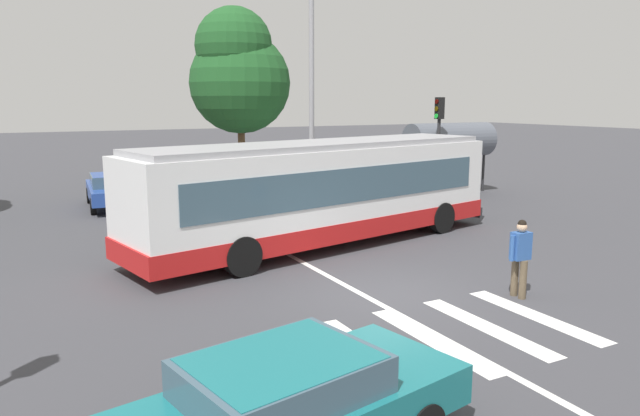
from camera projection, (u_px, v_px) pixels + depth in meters
ground_plane at (385, 294)px, 13.07m from camera, size 160.00×160.00×0.00m
city_transit_bus at (323, 192)px, 17.25m from camera, size 12.32×4.97×3.06m
pedestrian_crossing_street at (520, 254)px, 12.70m from camera, size 0.58×0.40×1.72m
foreground_sedan at (286, 403)px, 6.82m from camera, size 4.77×2.66×1.35m
parked_car_blue at (113, 188)px, 23.64m from camera, size 2.13×4.62×1.35m
parked_car_red at (175, 185)px, 24.71m from camera, size 2.21×4.64×1.35m
parked_car_silver at (245, 182)px, 25.47m from camera, size 2.26×4.66×1.35m
parked_car_white at (299, 177)px, 27.13m from camera, size 2.19×4.64×1.35m
traffic_light_far_corner at (439, 131)px, 24.89m from camera, size 0.33×0.32×4.37m
bus_stop_shelter at (449, 141)px, 26.71m from camera, size 4.32×1.54×3.25m
twin_arm_street_lamp at (312, 60)px, 22.60m from camera, size 5.08×0.32×9.37m
background_tree_right at (238, 72)px, 29.18m from camera, size 5.01×5.01×8.74m
crosswalk_painted_stripes at (433, 339)px, 10.56m from camera, size 5.58×3.32×0.01m
lane_center_line at (324, 274)px, 14.60m from camera, size 0.16×24.00×0.01m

